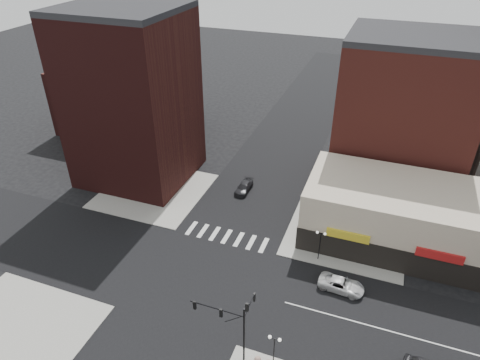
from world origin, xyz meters
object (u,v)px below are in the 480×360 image
(street_lamp_se_a, at_px, (274,344))
(dark_sedan_north, at_px, (244,187))
(traffic_signal, at_px, (235,319))
(white_suv, at_px, (341,285))
(street_lamp_ne, at_px, (320,239))

(street_lamp_se_a, height_order, dark_sedan_north, street_lamp_se_a)
(traffic_signal, height_order, street_lamp_se_a, traffic_signal)
(street_lamp_se_a, bearing_deg, white_suv, 70.01)
(traffic_signal, relative_size, street_lamp_ne, 1.87)
(street_lamp_se_a, relative_size, street_lamp_ne, 1.00)
(white_suv, xyz_separation_m, dark_sedan_north, (-17.05, 15.22, -0.05))
(traffic_signal, relative_size, white_suv, 1.53)
(traffic_signal, bearing_deg, street_lamp_se_a, -2.57)
(white_suv, bearing_deg, street_lamp_ne, 44.62)
(street_lamp_ne, relative_size, dark_sedan_north, 0.92)
(street_lamp_ne, bearing_deg, dark_sedan_north, 140.51)
(street_lamp_ne, distance_m, white_suv, 5.81)
(street_lamp_se_a, bearing_deg, traffic_signal, 177.43)
(traffic_signal, xyz_separation_m, white_suv, (8.15, 11.88, -4.26))
(street_lamp_se_a, distance_m, street_lamp_ne, 16.03)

